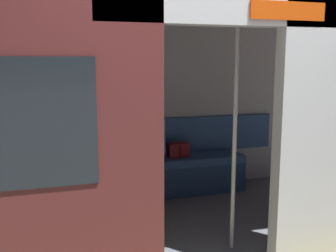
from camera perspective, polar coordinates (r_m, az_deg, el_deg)
train_car at (r=3.70m, az=-0.10°, el=6.18°), size 6.40×2.51×2.17m
bench_seat at (r=4.77m, az=-2.80°, el=-6.13°), size 2.40×0.44×0.46m
person_seated at (r=4.62m, az=-3.54°, el=-2.47°), size 0.55×0.69×1.18m
handbag at (r=4.88m, az=1.47°, el=-3.42°), size 0.26×0.15×0.17m
book at (r=4.74m, az=-8.48°, el=-4.82°), size 0.20×0.25×0.03m
grab_pole_door at (r=3.09m, az=-2.44°, el=-2.07°), size 0.04×0.04×2.03m
grab_pole_far at (r=3.38m, az=9.51°, el=-1.17°), size 0.04×0.04×2.03m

